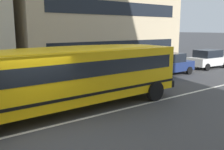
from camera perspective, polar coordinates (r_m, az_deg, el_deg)
ground_plane at (r=9.27m, az=-15.94°, el=-11.83°), size 400.00×400.00×0.00m
lane_centreline at (r=9.27m, az=-15.94°, el=-11.81°), size 110.00×0.16×0.01m
school_bus at (r=10.45m, az=-11.05°, el=0.31°), size 12.38×2.94×2.76m
parked_car_dark_blue_by_hydrant at (r=19.38m, az=13.07°, el=2.55°), size 3.91×1.89×1.64m
parked_car_white_near_corner at (r=23.65m, az=21.28°, el=3.52°), size 3.97×2.01×1.64m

